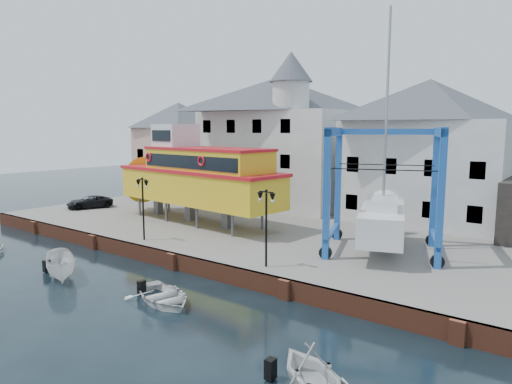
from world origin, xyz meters
The scene contains 13 objects.
ground centered at (0.00, 0.00, 0.00)m, with size 140.00×140.00×0.00m, color black.
hardstanding centered at (0.00, 11.00, 0.50)m, with size 44.00×22.00×1.00m, color slate.
quay_wall centered at (0.00, 0.10, 0.50)m, with size 44.00×0.47×1.00m.
building_pink centered at (-18.00, 18.00, 6.15)m, with size 8.00×7.00×10.30m.
building_white_main centered at (-4.87, 18.39, 7.34)m, with size 14.00×8.30×14.00m.
building_white_right centered at (9.00, 19.00, 6.60)m, with size 12.00×8.00×11.20m.
lamp_post_left centered at (-4.00, 1.20, 4.17)m, with size 1.12×0.32×4.20m.
lamp_post_right centered at (6.00, 1.20, 4.17)m, with size 1.12×0.32×4.20m.
tour_boat centered at (-6.17, 7.71, 4.65)m, with size 18.11×6.11×7.73m.
travel_lift centered at (9.58, 8.50, 3.38)m, with size 8.00×9.73×14.30m.
van centered at (-17.99, 6.35, 1.57)m, with size 1.89×4.10×1.14m, color black.
motorboat_a centered at (-3.91, -4.80, 0.00)m, with size 1.55×4.13×1.59m, color silver.
motorboat_b centered at (3.47, -3.86, 0.00)m, with size 2.94×4.11×0.85m, color silver.
Camera 1 is at (19.75, -18.17, 8.31)m, focal length 32.00 mm.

